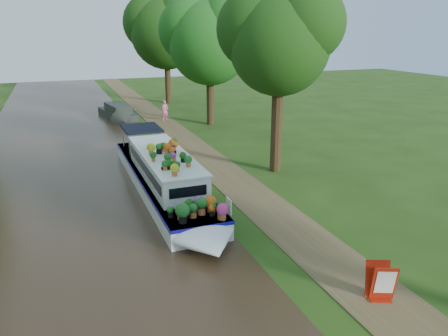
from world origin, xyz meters
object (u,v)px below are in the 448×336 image
Objects in this scene: plant_boat at (166,176)px; second_boat at (118,113)px; sandwich_board at (381,283)px; pedestrian_pink at (165,110)px.

second_boat is (0.50, 18.12, -0.38)m from plant_boat.
plant_boat is at bearing -101.73° from second_boat.
plant_boat is at bearing 132.11° from sandwich_board.
plant_boat is 13.03× the size of sandwich_board.
pedestrian_pink is (3.36, -2.20, 0.35)m from second_boat.
sandwich_board is 25.59m from pedestrian_pink.
pedestrian_pink is at bearing -43.46° from second_boat.
pedestrian_pink reaches higher than sandwich_board.
pedestrian_pink is at bearing 111.45° from sandwich_board.
pedestrian_pink is at bearing 76.38° from plant_boat.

